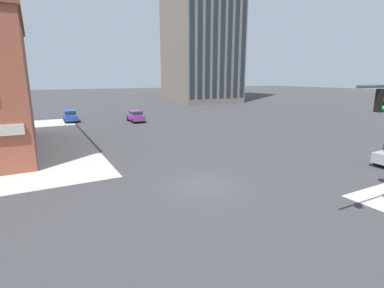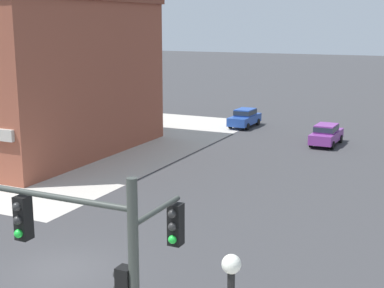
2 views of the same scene
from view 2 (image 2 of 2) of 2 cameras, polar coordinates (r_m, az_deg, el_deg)
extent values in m
plane|color=#38383A|center=(22.92, -13.34, -12.49)|extent=(320.00, 320.00, 0.00)
cube|color=#B7B2A8|center=(50.02, -17.01, 0.79)|extent=(32.00, 32.00, 0.02)
cylinder|color=#383D38|center=(10.93, -3.61, -6.82)|extent=(0.11, 1.80, 0.11)
cube|color=black|center=(11.77, -16.87, -7.23)|extent=(0.28, 0.28, 0.90)
sphere|color=#282828|center=(11.57, -17.49, -6.14)|extent=(0.18, 0.18, 0.18)
sphere|color=#282828|center=(11.66, -17.40, -7.45)|extent=(0.18, 0.18, 0.18)
sphere|color=green|center=(11.75, -17.31, -8.74)|extent=(0.18, 0.18, 0.18)
sphere|color=#282828|center=(10.78, -7.63, -13.05)|extent=(0.18, 0.18, 0.18)
sphere|color=#282828|center=(10.90, -7.59, -14.38)|extent=(0.18, 0.18, 0.18)
cube|color=black|center=(11.78, -1.67, -8.21)|extent=(0.28, 0.28, 0.90)
sphere|color=#282828|center=(11.56, -2.04, -7.16)|extent=(0.18, 0.18, 0.18)
sphere|color=#282828|center=(11.65, -2.03, -8.46)|extent=(0.18, 0.18, 0.18)
sphere|color=green|center=(11.75, -2.02, -9.74)|extent=(0.18, 0.18, 0.18)
sphere|color=white|center=(10.23, 4.05, -12.15)|extent=(0.36, 0.36, 0.36)
cube|color=#23479E|center=(52.15, 5.39, 2.51)|extent=(1.86, 4.44, 0.76)
cube|color=#23479E|center=(52.18, 5.46, 3.27)|extent=(1.55, 2.15, 0.60)
cube|color=#232D38|center=(52.18, 5.46, 3.27)|extent=(1.58, 2.24, 0.40)
cylinder|color=black|center=(50.67, 5.69, 1.78)|extent=(0.24, 0.65, 0.64)
cylinder|color=black|center=(51.28, 3.95, 1.93)|extent=(0.24, 0.65, 0.64)
cylinder|color=black|center=(53.18, 6.76, 2.25)|extent=(0.24, 0.65, 0.64)
cylinder|color=black|center=(53.77, 5.09, 2.40)|extent=(0.24, 0.65, 0.64)
cube|color=#7A3389|center=(45.44, 13.57, 0.77)|extent=(1.89, 4.45, 0.76)
cube|color=#7A3389|center=(45.17, 13.57, 1.58)|extent=(1.56, 2.16, 0.60)
cube|color=#232D38|center=(45.17, 13.57, 1.58)|extent=(1.60, 2.24, 0.40)
cylinder|color=black|center=(47.01, 12.96, 0.70)|extent=(0.24, 0.65, 0.64)
cylinder|color=black|center=(46.64, 14.95, 0.51)|extent=(0.24, 0.65, 0.64)
cylinder|color=black|center=(44.42, 12.08, 0.08)|extent=(0.24, 0.65, 0.64)
cylinder|color=black|center=(44.03, 14.18, -0.13)|extent=(0.24, 0.65, 0.64)
cube|color=brown|center=(45.43, -18.47, 6.60)|extent=(18.02, 17.16, 10.98)
camera|label=1|loc=(22.23, -59.51, -1.43)|focal=27.13mm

